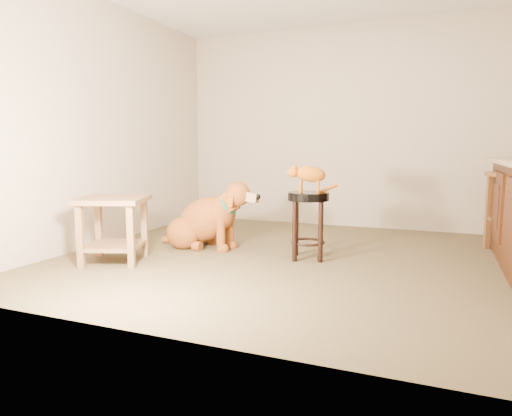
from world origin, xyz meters
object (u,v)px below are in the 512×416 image
at_px(padded_stool, 308,212).
at_px(golden_retriever, 206,221).
at_px(tabby_kitten, 308,175).
at_px(side_table, 113,220).

height_order(padded_stool, golden_retriever, golden_retriever).
xyz_separation_m(golden_retriever, tabby_kitten, (1.11, -0.07, 0.51)).
bearing_deg(golden_retriever, side_table, -117.18).
height_order(side_table, tabby_kitten, tabby_kitten).
height_order(side_table, golden_retriever, golden_retriever).
relative_size(golden_retriever, tabby_kitten, 2.64).
distance_m(padded_stool, tabby_kitten, 0.34).
bearing_deg(side_table, padded_stool, 26.03).
relative_size(padded_stool, side_table, 0.85).
bearing_deg(padded_stool, golden_retriever, 176.32).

